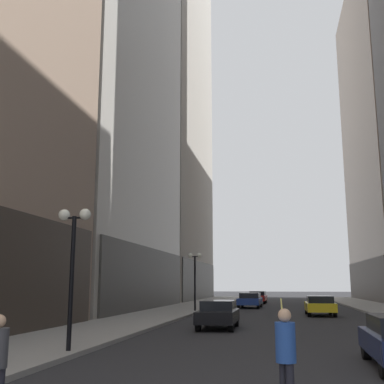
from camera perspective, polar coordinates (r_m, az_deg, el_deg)
The scene contains 11 objects.
ground_plane at distance 38.87m, azimuth 10.67°, elevation -13.80°, with size 200.00×200.00×0.00m, color #262628.
sidewalk_left at distance 39.70m, azimuth -1.68°, elevation -13.81°, with size 4.50×78.00×0.15m, color gray.
lane_centre_stripe at distance 38.87m, azimuth 10.67°, elevation -13.80°, with size 0.16×70.00×0.01m, color #E5D64C.
building_left_far at distance 75.86m, azimuth -3.42°, elevation 19.08°, with size 11.05×26.00×80.12m.
car_black at distance 23.77m, azimuth 3.15°, elevation -14.22°, with size 1.76×4.04×1.32m.
car_yellow at distance 34.31m, azimuth 14.96°, elevation -12.84°, with size 1.86×4.25×1.32m.
car_blue at distance 44.21m, azimuth 6.91°, elevation -12.60°, with size 2.10×4.25×1.32m.
car_red at distance 54.13m, azimuth 7.83°, elevation -12.25°, with size 2.00×4.09×1.32m.
pedestrian_in_blue_hoodie at distance 8.56m, azimuth 11.10°, elevation -18.19°, with size 0.48×0.48×1.70m.
street_lamp_left_near at distance 15.42m, azimuth -13.95°, elevation -6.29°, with size 1.06×0.36×4.43m.
street_lamp_left_far at distance 36.72m, azimuth 0.35°, elevation -9.08°, with size 1.06×0.36×4.43m.
Camera 1 is at (-0.12, -3.81, 2.11)m, focal length 44.84 mm.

